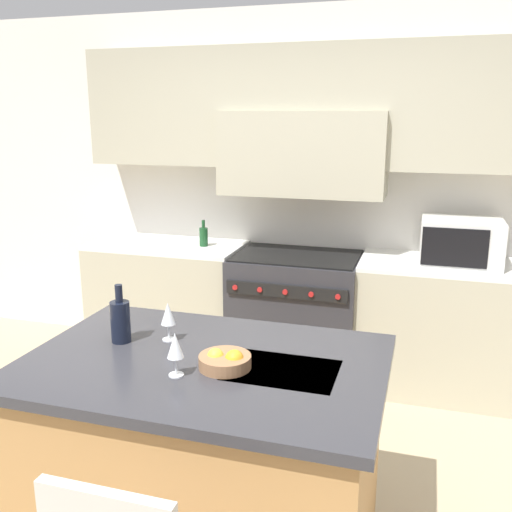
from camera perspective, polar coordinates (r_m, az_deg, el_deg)
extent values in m
cube|color=silver|center=(4.45, 5.28, 6.49)|extent=(10.00, 0.06, 2.70)
cube|color=#B2AD93|center=(4.22, 4.91, 14.60)|extent=(3.31, 0.34, 0.85)
cube|color=#B2AD93|center=(4.20, 4.72, 10.17)|extent=(1.20, 0.40, 0.60)
cube|color=#B2AD93|center=(4.67, -8.70, -4.54)|extent=(1.19, 0.62, 0.91)
cube|color=white|center=(4.55, -8.91, 1.07)|extent=(1.19, 0.62, 0.03)
cube|color=#B2AD93|center=(4.25, 18.25, -7.01)|extent=(1.19, 0.62, 0.91)
cube|color=white|center=(4.11, 18.74, -0.89)|extent=(1.19, 0.62, 0.03)
cube|color=#2D2D33|center=(4.32, 4.04, -5.93)|extent=(0.93, 0.66, 0.91)
cube|color=black|center=(4.19, 4.15, 0.04)|extent=(0.89, 0.61, 0.01)
cube|color=black|center=(3.91, 2.98, -3.54)|extent=(0.85, 0.02, 0.09)
cylinder|color=#B21E1E|center=(4.00, -2.09, -3.14)|extent=(0.04, 0.02, 0.04)
cylinder|color=#B21E1E|center=(3.95, 0.39, -3.37)|extent=(0.04, 0.02, 0.04)
cylinder|color=#B21E1E|center=(3.90, 2.94, -3.60)|extent=(0.04, 0.02, 0.04)
cylinder|color=#B21E1E|center=(3.86, 5.55, -3.82)|extent=(0.04, 0.02, 0.04)
cylinder|color=#B21E1E|center=(3.84, 8.20, -4.04)|extent=(0.04, 0.02, 0.04)
cube|color=silver|center=(4.08, 19.81, 1.35)|extent=(0.52, 0.39, 0.31)
cube|color=black|center=(3.88, 19.24, 0.78)|extent=(0.41, 0.01, 0.25)
cube|color=#B7844C|center=(2.67, -5.00, -19.90)|extent=(1.41, 0.94, 0.89)
cube|color=#333338|center=(2.44, -5.23, -10.76)|extent=(1.50, 1.03, 0.04)
cube|color=#2D2D30|center=(2.33, 2.64, -11.44)|extent=(0.44, 0.32, 0.01)
cylinder|color=#B2B2B7|center=(2.50, 3.73, -9.55)|extent=(0.02, 0.02, 0.00)
cylinder|color=black|center=(2.64, -13.40, -6.42)|extent=(0.09, 0.09, 0.19)
cylinder|color=black|center=(2.59, -13.56, -3.66)|extent=(0.03, 0.03, 0.08)
cylinder|color=white|center=(2.30, -7.98, -11.69)|extent=(0.06, 0.06, 0.01)
cylinder|color=white|center=(2.29, -8.01, -10.81)|extent=(0.01, 0.01, 0.07)
cone|color=white|center=(2.25, -8.09, -8.82)|extent=(0.07, 0.07, 0.10)
cylinder|color=white|center=(2.64, -8.69, -8.25)|extent=(0.06, 0.06, 0.01)
cylinder|color=white|center=(2.63, -8.72, -7.47)|extent=(0.01, 0.01, 0.07)
cone|color=white|center=(2.60, -8.79, -5.69)|extent=(0.07, 0.07, 0.10)
cylinder|color=#996B47|center=(2.34, -3.12, -10.49)|extent=(0.21, 0.21, 0.05)
sphere|color=gold|center=(2.35, -4.08, -9.97)|extent=(0.07, 0.07, 0.07)
sphere|color=gold|center=(2.32, -2.17, -10.25)|extent=(0.08, 0.08, 0.08)
cylinder|color=#194723|center=(4.40, -5.26, 1.91)|extent=(0.07, 0.07, 0.14)
cylinder|color=#194723|center=(4.38, -5.29, 3.20)|extent=(0.03, 0.03, 0.06)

